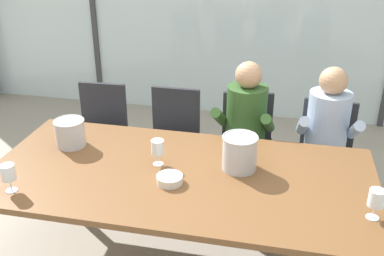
% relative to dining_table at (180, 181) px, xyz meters
% --- Properties ---
extents(ground, '(14.00, 14.00, 0.00)m').
position_rel_dining_table_xyz_m(ground, '(0.00, 1.00, -0.68)').
color(ground, '#9E9384').
extents(window_glass_panel, '(7.63, 0.03, 2.60)m').
position_rel_dining_table_xyz_m(window_glass_panel, '(0.00, 2.73, 0.62)').
color(window_glass_panel, silver).
rests_on(window_glass_panel, ground).
extents(window_mullion_left, '(0.06, 0.06, 2.60)m').
position_rel_dining_table_xyz_m(window_mullion_left, '(-1.72, 2.71, 0.62)').
color(window_mullion_left, '#38383D').
rests_on(window_mullion_left, ground).
extents(dining_table, '(2.43, 1.16, 0.74)m').
position_rel_dining_table_xyz_m(dining_table, '(0.00, 0.00, 0.00)').
color(dining_table, brown).
rests_on(dining_table, ground).
extents(chair_near_curtain, '(0.46, 0.46, 0.89)m').
position_rel_dining_table_xyz_m(chair_near_curtain, '(-0.96, 0.97, -0.16)').
color(chair_near_curtain, '#232328').
rests_on(chair_near_curtain, ground).
extents(chair_left_of_center, '(0.44, 0.44, 0.89)m').
position_rel_dining_table_xyz_m(chair_left_of_center, '(-0.30, 0.98, -0.16)').
color(chair_left_of_center, '#232328').
rests_on(chair_left_of_center, ground).
extents(chair_center, '(0.50, 0.50, 0.89)m').
position_rel_dining_table_xyz_m(chair_center, '(0.33, 1.01, -0.16)').
color(chair_center, '#232328').
rests_on(chair_center, ground).
extents(chair_right_of_center, '(0.47, 0.47, 0.89)m').
position_rel_dining_table_xyz_m(chair_right_of_center, '(0.96, 0.97, -0.16)').
color(chair_right_of_center, '#232328').
rests_on(chair_right_of_center, ground).
extents(person_olive_shirt, '(0.49, 0.63, 1.21)m').
position_rel_dining_table_xyz_m(person_olive_shirt, '(0.31, 0.85, 0.01)').
color(person_olive_shirt, '#2D5123').
rests_on(person_olive_shirt, ground).
extents(person_pale_blue_shirt, '(0.46, 0.61, 1.21)m').
position_rel_dining_table_xyz_m(person_pale_blue_shirt, '(0.95, 0.85, 0.01)').
color(person_pale_blue_shirt, '#9EB2D1').
rests_on(person_pale_blue_shirt, ground).
extents(ice_bucket_primary, '(0.21, 0.21, 0.19)m').
position_rel_dining_table_xyz_m(ice_bucket_primary, '(-0.84, 0.20, 0.16)').
color(ice_bucket_primary, '#B7B7BC').
rests_on(ice_bucket_primary, dining_table).
extents(ice_bucket_secondary, '(0.23, 0.23, 0.23)m').
position_rel_dining_table_xyz_m(ice_bucket_secondary, '(0.35, 0.13, 0.18)').
color(ice_bucket_secondary, '#B7B7BC').
rests_on(ice_bucket_secondary, dining_table).
extents(tasting_bowl, '(0.16, 0.16, 0.05)m').
position_rel_dining_table_xyz_m(tasting_bowl, '(-0.03, -0.13, 0.09)').
color(tasting_bowl, silver).
rests_on(tasting_bowl, dining_table).
extents(wine_glass_by_left_taster, '(0.08, 0.08, 0.17)m').
position_rel_dining_table_xyz_m(wine_glass_by_left_taster, '(1.12, -0.23, 0.18)').
color(wine_glass_by_left_taster, silver).
rests_on(wine_glass_by_left_taster, dining_table).
extents(wine_glass_near_bucket, '(0.08, 0.08, 0.17)m').
position_rel_dining_table_xyz_m(wine_glass_near_bucket, '(-0.17, 0.08, 0.18)').
color(wine_glass_near_bucket, silver).
rests_on(wine_glass_near_bucket, dining_table).
extents(wine_glass_center_pour, '(0.08, 0.08, 0.17)m').
position_rel_dining_table_xyz_m(wine_glass_center_pour, '(-0.92, -0.41, 0.18)').
color(wine_glass_center_pour, silver).
rests_on(wine_glass_center_pour, dining_table).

